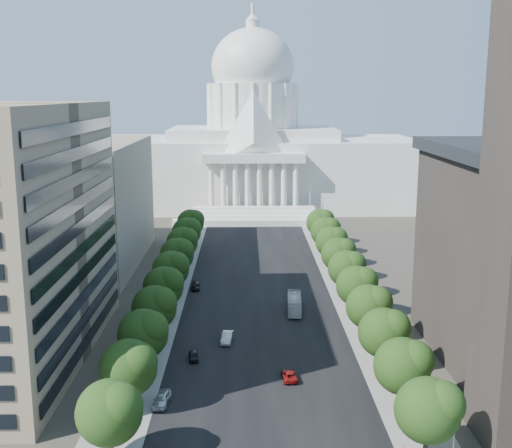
{
  "coord_description": "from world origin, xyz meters",
  "views": [
    {
      "loc": [
        -2.53,
        -54.64,
        41.38
      ],
      "look_at": [
        -0.47,
        75.52,
        14.84
      ],
      "focal_mm": 45.0,
      "sensor_mm": 36.0,
      "label": 1
    }
  ],
  "objects_px": {
    "car_parked": "(162,399)",
    "city_bus": "(294,303)",
    "car_dark_a": "(193,356)",
    "car_silver": "(227,338)",
    "car_dark_b": "(195,286)",
    "car_red": "(289,375)"
  },
  "relations": [
    {
      "from": "city_bus",
      "to": "car_silver",
      "type": "bearing_deg",
      "value": -125.09
    },
    {
      "from": "car_dark_a",
      "to": "car_parked",
      "type": "height_order",
      "value": "car_parked"
    },
    {
      "from": "car_dark_a",
      "to": "car_red",
      "type": "height_order",
      "value": "car_red"
    },
    {
      "from": "car_silver",
      "to": "city_bus",
      "type": "bearing_deg",
      "value": 56.75
    },
    {
      "from": "car_dark_b",
      "to": "car_red",
      "type": "bearing_deg",
      "value": -72.85
    },
    {
      "from": "car_dark_a",
      "to": "car_dark_b",
      "type": "height_order",
      "value": "car_dark_b"
    },
    {
      "from": "car_red",
      "to": "car_parked",
      "type": "bearing_deg",
      "value": 19.34
    },
    {
      "from": "car_dark_a",
      "to": "city_bus",
      "type": "height_order",
      "value": "city_bus"
    },
    {
      "from": "car_parked",
      "to": "car_silver",
      "type": "bearing_deg",
      "value": 75.55
    },
    {
      "from": "car_dark_a",
      "to": "car_red",
      "type": "xyz_separation_m",
      "value": [
        14.73,
        -7.4,
        0.0
      ]
    },
    {
      "from": "car_dark_a",
      "to": "car_silver",
      "type": "xyz_separation_m",
      "value": [
        5.14,
        7.29,
        0.18
      ]
    },
    {
      "from": "car_dark_a",
      "to": "city_bus",
      "type": "xyz_separation_m",
      "value": [
        17.72,
        22.99,
        0.88
      ]
    },
    {
      "from": "car_silver",
      "to": "car_dark_b",
      "type": "height_order",
      "value": "car_silver"
    },
    {
      "from": "car_dark_a",
      "to": "car_parked",
      "type": "relative_size",
      "value": 0.77
    },
    {
      "from": "car_silver",
      "to": "car_parked",
      "type": "xyz_separation_m",
      "value": [
        -8.19,
        -22.2,
        0.01
      ]
    },
    {
      "from": "car_red",
      "to": "city_bus",
      "type": "bearing_deg",
      "value": -99.18
    },
    {
      "from": "car_parked",
      "to": "city_bus",
      "type": "height_order",
      "value": "city_bus"
    },
    {
      "from": "car_dark_b",
      "to": "car_dark_a",
      "type": "bearing_deg",
      "value": -90.07
    },
    {
      "from": "car_parked",
      "to": "car_red",
      "type": "bearing_deg",
      "value": 28.7
    },
    {
      "from": "car_dark_b",
      "to": "city_bus",
      "type": "bearing_deg",
      "value": -39.23
    },
    {
      "from": "car_dark_b",
      "to": "city_bus",
      "type": "height_order",
      "value": "city_bus"
    },
    {
      "from": "car_red",
      "to": "car_silver",
      "type": "bearing_deg",
      "value": -60.42
    }
  ]
}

